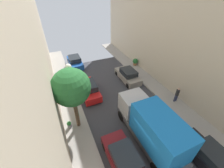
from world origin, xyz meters
name	(u,v)px	position (x,y,z in m)	size (l,w,h in m)	color
ground	(152,145)	(0.00, 0.00, 0.00)	(32.00, 32.00, 0.00)	#38383D
sidewalk_right	(198,124)	(5.00, 0.00, 0.07)	(2.00, 44.00, 0.15)	gray
parked_car_left_3	(124,160)	(-2.70, -0.41, 0.72)	(1.78, 4.20, 1.57)	maroon
parked_car_left_4	(89,89)	(-2.70, 8.07, 0.72)	(1.78, 4.20, 1.57)	red
parked_car_left_5	(75,62)	(-2.70, 15.42, 0.72)	(1.78, 4.20, 1.57)	#194799
parked_car_right_1	(209,157)	(2.70, -2.60, 0.72)	(1.78, 4.20, 1.57)	black
parked_car_right_2	(128,75)	(2.70, 8.83, 0.72)	(1.78, 4.20, 1.57)	gray
delivery_truck	(151,126)	(0.00, 0.51, 1.79)	(2.26, 6.60, 3.38)	#4C4C51
pedestrian	(177,94)	(5.27, 3.13, 1.07)	(0.40, 0.36, 1.72)	#2D334C
street_tree_0	(71,88)	(-4.78, 4.16, 4.27)	(2.86, 2.86, 5.58)	brown
potted_plant_1	(69,124)	(-5.56, 4.22, 0.50)	(0.37, 0.37, 0.67)	slate
potted_plant_2	(135,62)	(5.59, 11.77, 0.72)	(0.77, 0.77, 1.04)	brown
potted_plant_3	(59,87)	(-5.71, 10.00, 0.56)	(0.44, 0.44, 0.77)	slate
lamp_post	(72,85)	(-4.60, 5.12, 3.77)	(0.44, 0.44, 5.51)	#26723F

